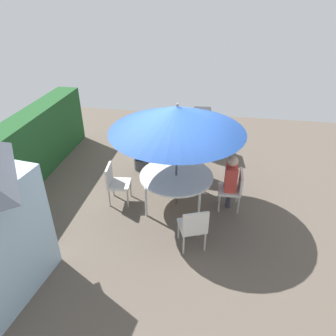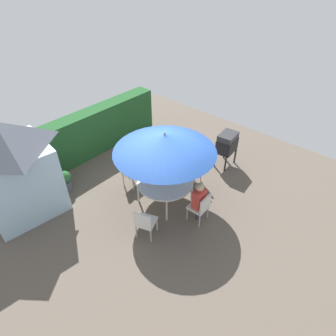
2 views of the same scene
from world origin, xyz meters
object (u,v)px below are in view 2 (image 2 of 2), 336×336
at_px(patio_umbrella, 165,143).
at_px(person_in_red, 199,198).
at_px(bbq_grill, 227,143).
at_px(potted_plant_by_shed, 167,154).
at_px(chair_far_side, 194,167).
at_px(garden_shed, 13,168).
at_px(chair_toward_house, 145,222).
at_px(patio_table, 165,182).
at_px(chair_near_shed, 201,206).
at_px(chair_toward_hedge, 130,170).
at_px(person_in_blue, 193,161).
at_px(potted_plant_by_grill, 65,180).

distance_m(patio_umbrella, person_in_red, 1.67).
relative_size(bbq_grill, potted_plant_by_shed, 1.45).
xyz_separation_m(patio_umbrella, chair_far_side, (1.30, -0.06, -1.48)).
bearing_deg(garden_shed, person_in_red, -53.90).
xyz_separation_m(garden_shed, chair_toward_house, (1.48, -3.25, -0.89)).
height_order(patio_table, potted_plant_by_shed, potted_plant_by_shed).
relative_size(chair_near_shed, potted_plant_by_shed, 1.08).
distance_m(chair_toward_hedge, person_in_blue, 1.95).
bearing_deg(chair_far_side, potted_plant_by_grill, 138.44).
bearing_deg(patio_umbrella, chair_far_side, -2.59).
relative_size(patio_umbrella, chair_toward_house, 2.99).
height_order(chair_near_shed, chair_far_side, same).
distance_m(chair_near_shed, person_in_red, 0.28).
bearing_deg(person_in_red, patio_table, 92.10).
xyz_separation_m(patio_umbrella, person_in_blue, (1.21, -0.05, -1.22)).
distance_m(garden_shed, person_in_blue, 4.93).
bearing_deg(chair_near_shed, potted_plant_by_shed, 61.12).
height_order(bbq_grill, potted_plant_by_grill, bbq_grill).
bearing_deg(garden_shed, patio_umbrella, -44.53).
relative_size(chair_toward_house, potted_plant_by_shed, 1.08).
relative_size(garden_shed, chair_near_shed, 3.06).
xyz_separation_m(chair_toward_house, person_in_blue, (2.52, 0.45, 0.26)).
relative_size(patio_table, potted_plant_by_shed, 1.88).
bearing_deg(chair_far_side, patio_table, 177.41).
bearing_deg(garden_shed, chair_far_side, -34.45).
height_order(patio_umbrella, chair_far_side, patio_umbrella).
height_order(potted_plant_by_shed, person_in_red, person_in_red).
distance_m(patio_table, chair_toward_hedge, 1.34).
distance_m(chair_far_side, potted_plant_by_shed, 1.16).
height_order(garden_shed, chair_far_side, garden_shed).
bearing_deg(patio_table, person_in_blue, -2.59).
distance_m(bbq_grill, chair_toward_house, 4.00).
height_order(patio_umbrella, chair_toward_house, patio_umbrella).
bearing_deg(patio_table, chair_far_side, -2.59).
height_order(chair_far_side, person_in_blue, person_in_blue).
xyz_separation_m(patio_umbrella, chair_near_shed, (0.04, -1.22, -1.48)).
relative_size(bbq_grill, person_in_blue, 0.95).
xyz_separation_m(garden_shed, person_in_blue, (4.00, -2.80, -0.62)).
xyz_separation_m(patio_table, bbq_grill, (2.67, -0.33, 0.17)).
bearing_deg(chair_far_side, chair_near_shed, -137.06).
bearing_deg(person_in_red, chair_toward_house, 154.83).
xyz_separation_m(patio_table, chair_toward_house, (-1.31, -0.50, -0.16)).
bearing_deg(chair_toward_hedge, potted_plant_by_grill, 140.48).
relative_size(chair_toward_hedge, potted_plant_by_grill, 1.29).
relative_size(garden_shed, potted_plant_by_shed, 3.31).
bearing_deg(chair_near_shed, person_in_blue, 45.06).
relative_size(patio_umbrella, potted_plant_by_shed, 3.24).
bearing_deg(person_in_red, patio_umbrella, 92.10).
xyz_separation_m(patio_umbrella, potted_plant_by_shed, (1.33, 1.10, -1.54)).
height_order(chair_far_side, chair_toward_house, same).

